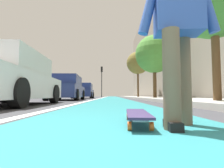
{
  "coord_description": "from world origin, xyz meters",
  "views": [
    {
      "loc": [
        -0.54,
        0.03,
        0.27
      ],
      "look_at": [
        10.23,
        0.05,
        0.98
      ],
      "focal_mm": 28.09,
      "sensor_mm": 36.0,
      "label": 1
    }
  ],
  "objects_px": {
    "traffic_light": "(102,76)",
    "skateboard": "(137,114)",
    "parked_car_far": "(83,91)",
    "street_tree_far": "(138,63)",
    "parked_car_near": "(10,80)",
    "street_tree_mid": "(154,54)",
    "parked_car_mid": "(67,88)",
    "skater_person": "(177,21)"
  },
  "relations": [
    {
      "from": "skater_person",
      "to": "street_tree_far",
      "type": "bearing_deg",
      "value": -7.35
    },
    {
      "from": "street_tree_mid",
      "to": "parked_car_near",
      "type": "bearing_deg",
      "value": 141.26
    },
    {
      "from": "skater_person",
      "to": "street_tree_mid",
      "type": "distance_m",
      "value": 11.31
    },
    {
      "from": "parked_car_near",
      "to": "traffic_light",
      "type": "height_order",
      "value": "traffic_light"
    },
    {
      "from": "parked_car_near",
      "to": "traffic_light",
      "type": "relative_size",
      "value": 0.95
    },
    {
      "from": "parked_car_far",
      "to": "street_tree_far",
      "type": "distance_m",
      "value": 7.35
    },
    {
      "from": "street_tree_far",
      "to": "parked_car_mid",
      "type": "bearing_deg",
      "value": 148.83
    },
    {
      "from": "parked_car_near",
      "to": "skater_person",
      "type": "bearing_deg",
      "value": -134.55
    },
    {
      "from": "skateboard",
      "to": "skater_person",
      "type": "height_order",
      "value": "skater_person"
    },
    {
      "from": "skateboard",
      "to": "street_tree_mid",
      "type": "distance_m",
      "value": 11.45
    },
    {
      "from": "parked_car_far",
      "to": "street_tree_far",
      "type": "bearing_deg",
      "value": -65.07
    },
    {
      "from": "skateboard",
      "to": "street_tree_far",
      "type": "bearing_deg",
      "value": -8.44
    },
    {
      "from": "traffic_light",
      "to": "street_tree_far",
      "type": "xyz_separation_m",
      "value": [
        -5.82,
        -4.59,
        0.91
      ]
    },
    {
      "from": "skater_person",
      "to": "street_tree_mid",
      "type": "xyz_separation_m",
      "value": [
        10.81,
        -2.43,
        2.28
      ]
    },
    {
      "from": "parked_car_far",
      "to": "street_tree_mid",
      "type": "bearing_deg",
      "value": -131.65
    },
    {
      "from": "parked_car_far",
      "to": "street_tree_far",
      "type": "xyz_separation_m",
      "value": [
        2.75,
        -5.92,
        3.37
      ]
    },
    {
      "from": "parked_car_near",
      "to": "parked_car_mid",
      "type": "distance_m",
      "value": 5.78
    },
    {
      "from": "traffic_light",
      "to": "skater_person",
      "type": "bearing_deg",
      "value": -174.99
    },
    {
      "from": "street_tree_far",
      "to": "traffic_light",
      "type": "bearing_deg",
      "value": 38.25
    },
    {
      "from": "parked_car_near",
      "to": "parked_car_far",
      "type": "bearing_deg",
      "value": 0.01
    },
    {
      "from": "parked_car_near",
      "to": "street_tree_mid",
      "type": "xyz_separation_m",
      "value": [
        7.38,
        -5.92,
        2.5
      ]
    },
    {
      "from": "parked_car_mid",
      "to": "traffic_light",
      "type": "xyz_separation_m",
      "value": [
        15.44,
        -1.23,
        2.47
      ]
    },
    {
      "from": "skateboard",
      "to": "parked_car_near",
      "type": "xyz_separation_m",
      "value": [
        3.29,
        3.15,
        0.62
      ]
    },
    {
      "from": "parked_car_mid",
      "to": "street_tree_far",
      "type": "bearing_deg",
      "value": -31.17
    },
    {
      "from": "parked_car_mid",
      "to": "parked_car_far",
      "type": "height_order",
      "value": "parked_car_far"
    },
    {
      "from": "skateboard",
      "to": "parked_car_far",
      "type": "distance_m",
      "value": 16.25
    },
    {
      "from": "skater_person",
      "to": "parked_car_far",
      "type": "bearing_deg",
      "value": 12.26
    },
    {
      "from": "traffic_light",
      "to": "skateboard",
      "type": "bearing_deg",
      "value": -175.76
    },
    {
      "from": "parked_car_far",
      "to": "traffic_light",
      "type": "distance_m",
      "value": 9.02
    },
    {
      "from": "parked_car_far",
      "to": "traffic_light",
      "type": "xyz_separation_m",
      "value": [
        8.58,
        -1.33,
        2.46
      ]
    },
    {
      "from": "skateboard",
      "to": "parked_car_far",
      "type": "bearing_deg",
      "value": 11.18
    },
    {
      "from": "parked_car_near",
      "to": "street_tree_mid",
      "type": "bearing_deg",
      "value": -38.74
    },
    {
      "from": "skater_person",
      "to": "traffic_light",
      "type": "bearing_deg",
      "value": 5.01
    },
    {
      "from": "traffic_light",
      "to": "street_tree_far",
      "type": "distance_m",
      "value": 7.47
    },
    {
      "from": "skateboard",
      "to": "parked_car_near",
      "type": "height_order",
      "value": "parked_car_near"
    },
    {
      "from": "skateboard",
      "to": "parked_car_near",
      "type": "bearing_deg",
      "value": 43.73
    },
    {
      "from": "street_tree_mid",
      "to": "street_tree_far",
      "type": "xyz_separation_m",
      "value": [
        8.02,
        0.0,
        0.87
      ]
    },
    {
      "from": "skater_person",
      "to": "parked_car_near",
      "type": "bearing_deg",
      "value": 45.45
    },
    {
      "from": "skater_person",
      "to": "parked_car_near",
      "type": "relative_size",
      "value": 0.37
    },
    {
      "from": "street_tree_mid",
      "to": "parked_car_far",
      "type": "bearing_deg",
      "value": 48.35
    },
    {
      "from": "parked_car_far",
      "to": "street_tree_far",
      "type": "height_order",
      "value": "street_tree_far"
    },
    {
      "from": "parked_car_far",
      "to": "skater_person",
      "type": "bearing_deg",
      "value": -167.74
    }
  ]
}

